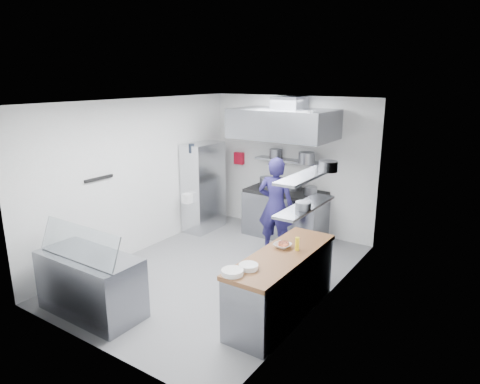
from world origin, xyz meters
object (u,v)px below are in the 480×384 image
Objects in this scene: wire_rack at (203,187)px; chef at (276,206)px; gas_range at (285,215)px; display_case at (91,284)px.

chef is at bearing -7.97° from wire_rack.
chef is at bearing -74.01° from gas_range.
display_case is (-1.06, -3.25, -0.47)m from chef.
wire_rack is at bearing -160.17° from gas_range.
wire_rack reaches higher than chef.
wire_rack is at bearing 103.08° from display_case.
chef reaches higher than gas_range.
gas_range is 0.86× the size of wire_rack.
display_case is at bearing 58.91° from chef.
chef is at bearing 71.98° from display_case.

